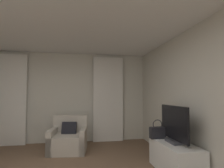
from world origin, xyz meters
TOP-DOWN VIEW (x-y plane):
  - wall_window at (0.00, 3.03)m, footprint 5.12×0.06m
  - wall_right at (2.53, 0.00)m, footprint 0.06×6.12m
  - ceiling at (0.00, 0.00)m, footprint 5.12×6.12m
  - curtain_left_panel at (-1.38, 2.90)m, footprint 0.90×0.06m
  - curtain_right_panel at (1.38, 2.90)m, footprint 0.90×0.06m
  - armchair at (0.27, 2.10)m, footprint 0.95×0.91m
  - tv_console at (2.19, 0.48)m, footprint 0.52×1.13m
  - tv_flatscreen at (2.19, 0.49)m, footprint 0.20×0.90m
  - handbag_primary at (2.04, 0.87)m, footprint 0.30×0.14m

SIDE VIEW (x-z plane):
  - tv_console at x=2.19m, z-range 0.00..0.52m
  - armchair at x=0.27m, z-range -0.14..0.70m
  - handbag_primary at x=2.04m, z-range 0.46..0.82m
  - tv_flatscreen at x=2.19m, z-range 0.49..1.16m
  - curtain_left_panel at x=-1.38m, z-range 0.00..2.50m
  - curtain_right_panel at x=1.38m, z-range 0.00..2.50m
  - wall_window at x=0.00m, z-range 0.00..2.60m
  - wall_right at x=2.53m, z-range 0.00..2.60m
  - ceiling at x=0.00m, z-range 2.60..2.66m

